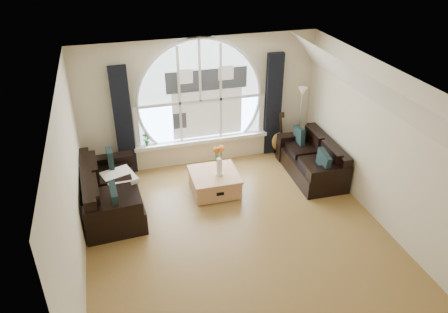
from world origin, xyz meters
The scene contains 21 objects.
ground centered at (0.00, 0.00, 0.00)m, with size 5.00×5.50×0.01m, color brown.
ceiling centered at (0.00, 0.00, 2.70)m, with size 5.00×5.50×0.01m, color silver.
wall_back centered at (0.00, 2.75, 1.35)m, with size 5.00×0.01×2.70m, color beige.
wall_front centered at (0.00, -2.75, 1.35)m, with size 5.00×0.01×2.70m, color beige.
wall_left centered at (-2.50, 0.00, 1.35)m, with size 0.01×5.50×2.70m, color beige.
wall_right centered at (2.50, 0.00, 1.35)m, with size 0.01×5.50×2.70m, color beige.
attic_slope centered at (2.20, 0.00, 2.35)m, with size 0.92×5.50×0.72m, color silver.
arched_window centered at (0.00, 2.72, 1.62)m, with size 2.60×0.06×2.15m, color silver.
window_sill centered at (0.00, 2.65, 0.51)m, with size 2.90×0.22×0.08m, color white.
window_frame centered at (0.00, 2.69, 1.62)m, with size 2.76×0.08×2.15m, color white.
neighbor_house centered at (0.15, 2.71, 1.50)m, with size 1.70×0.02×1.50m, color silver.
curtain_left centered at (-1.60, 2.63, 1.15)m, with size 0.35×0.12×2.30m, color black.
curtain_right centered at (1.60, 2.63, 1.15)m, with size 0.35×0.12×2.30m, color black.
sofa_left centered at (-1.99, 1.36, 0.40)m, with size 0.96×1.92×0.85m, color black.
sofa_right centered at (2.04, 1.47, 0.40)m, with size 0.86×1.72×0.77m, color black.
coffee_chest centered at (-0.05, 1.41, 0.22)m, with size 0.91×0.91×0.45m, color #AA7753.
throw_blanket centered at (-1.83, 1.60, 0.50)m, with size 0.55×0.55×0.10m, color silver.
vase_flowers centered at (0.03, 1.35, 0.80)m, with size 0.24×0.24×0.70m, color white.
floor_lamp centered at (2.13, 2.35, 0.80)m, with size 0.24×0.24×1.60m, color #B2B2B2.
guitar centered at (1.74, 2.51, 0.53)m, with size 0.36×0.24×1.06m, color olive.
potted_plant centered at (-1.18, 2.65, 0.70)m, with size 0.16×0.10×0.29m, color #1E6023.
Camera 1 is at (-1.80, -5.47, 4.77)m, focal length 34.67 mm.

